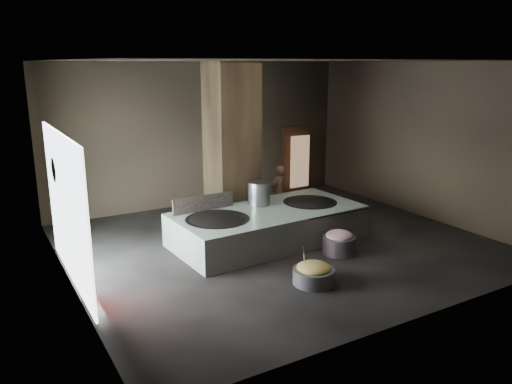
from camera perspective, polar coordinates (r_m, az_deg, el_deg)
floor at (r=12.78m, az=2.51°, el=-6.09°), size 10.00×9.00×0.10m
ceiling at (r=11.96m, az=2.76°, el=15.01°), size 10.00×9.00×0.10m
back_wall at (r=16.12m, az=-6.22°, el=6.62°), size 10.00×0.10×4.50m
front_wall at (r=8.79m, az=18.91°, el=-0.75°), size 10.00×0.10×4.50m
left_wall at (r=10.38m, az=-21.51°, el=1.28°), size 0.10×9.00×4.50m
right_wall at (r=15.46m, az=18.64°, el=5.61°), size 0.10×9.00×4.50m
pillar at (r=13.63m, az=-2.79°, el=5.24°), size 1.20×1.20×4.50m
hearth_platform at (r=12.78m, az=1.38°, el=-3.84°), size 4.93×2.54×0.84m
platform_cap at (r=12.66m, az=1.39°, el=-2.14°), size 4.72×2.26×0.03m
wok_left at (r=11.98m, az=-4.41°, el=-3.50°), size 1.52×1.52×0.42m
wok_left_rim at (r=11.95m, az=-4.42°, el=-3.18°), size 1.55×1.55×0.05m
wok_right at (r=13.45m, az=6.18°, el=-1.51°), size 1.41×1.41×0.40m
wok_right_rim at (r=13.43m, az=6.19°, el=-1.22°), size 1.45×1.45×0.05m
stock_pot at (r=13.06m, az=0.32°, el=-0.19°), size 0.59×0.59×0.63m
splash_guard at (r=12.59m, az=-6.03°, el=-1.30°), size 1.68×0.15×0.42m
cook at (r=14.73m, az=2.57°, el=0.08°), size 0.66×0.56×1.55m
veg_basin at (r=10.56m, az=6.61°, el=-9.53°), size 1.12×1.12×0.32m
veg_fill at (r=10.48m, az=6.64°, el=-8.58°), size 0.71×0.71×0.22m
ladle at (r=10.43m, az=5.51°, el=-7.47°), size 0.26×0.26×0.62m
meat_basin at (r=12.20m, az=9.46°, el=-5.97°), size 0.96×0.96×0.43m
meat_fill at (r=12.12m, az=9.50°, el=-4.93°), size 0.65×0.65×0.25m
doorway_near at (r=16.75m, az=-2.23°, el=3.00°), size 1.18×0.08×2.38m
doorway_near_glow at (r=16.48m, az=-2.71°, el=2.62°), size 0.80×0.04×1.88m
doorway_far at (r=17.98m, az=4.55°, el=3.76°), size 1.18×0.08×2.38m
doorway_far_glow at (r=17.80m, az=5.04°, el=3.48°), size 0.78×0.04×1.85m
left_opening at (r=10.74m, az=-20.84°, el=-1.82°), size 0.04×4.20×3.10m
pavilion_sliver at (r=9.77m, az=-18.70°, el=-7.88°), size 0.05×0.90×1.70m
tree_silhouette at (r=11.68m, az=-21.56°, el=2.41°), size 0.28×1.10×1.10m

